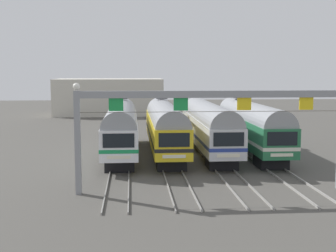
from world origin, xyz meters
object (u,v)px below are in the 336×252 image
Objects in this scene: commuter_train_yellow at (165,126)px; commuter_train_silver at (209,125)px; commuter_train_green at (251,125)px; catenary_gantry at (213,112)px; commuter_train_white at (121,126)px.

commuter_train_yellow reaches higher than commuter_train_silver.
commuter_train_silver is 1.00× the size of commuter_train_green.
commuter_train_silver is at bearing 81.51° from catenary_gantry.
commuter_train_green is (12.09, 0.00, 0.00)m from commuter_train_white.
commuter_train_green is (4.03, 0.00, 0.00)m from commuter_train_silver.
commuter_train_yellow is 4.03m from commuter_train_silver.
commuter_train_yellow is (4.03, 0.00, 0.00)m from commuter_train_white.
commuter_train_silver is at bearing -0.06° from commuter_train_yellow.
commuter_train_green is 1.04× the size of catenary_gantry.
commuter_train_green is at bearing 65.88° from catenary_gantry.
commuter_train_white is at bearing 179.97° from commuter_train_silver.
commuter_train_yellow is 1.00× the size of commuter_train_green.
commuter_train_white is 1.00× the size of commuter_train_silver.
commuter_train_green is at bearing 0.00° from commuter_train_white.
catenary_gantry is (6.05, -13.50, 2.42)m from commuter_train_white.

